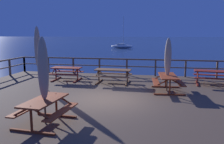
{
  "coord_description": "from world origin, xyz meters",
  "views": [
    {
      "loc": [
        2.02,
        -9.29,
        3.49
      ],
      "look_at": [
        0.0,
        0.92,
        1.8
      ],
      "focal_mm": 37.57,
      "sensor_mm": 36.0,
      "label": 1
    }
  ],
  "objects": [
    {
      "name": "patio_umbrella_tall_back_right",
      "position": [
        -1.27,
        -3.03,
        2.47
      ],
      "size": [
        0.32,
        0.32,
        2.63
      ],
      "color": "#4C3828",
      "rests_on": "wooden_deck"
    },
    {
      "name": "picnic_table_mid_centre",
      "position": [
        -3.23,
        3.49,
        1.35
      ],
      "size": [
        1.72,
        1.41,
        0.78
      ],
      "color": "maroon",
      "rests_on": "wooden_deck"
    },
    {
      "name": "sailboat_distant",
      "position": [
        -6.92,
        48.93,
        0.51
      ],
      "size": [
        6.23,
        3.32,
        7.72
      ],
      "color": "white",
      "rests_on": "ground"
    },
    {
      "name": "picnic_table_mid_left",
      "position": [
        2.5,
        1.91,
        1.36
      ],
      "size": [
        1.56,
        2.03,
        0.78
      ],
      "color": "#993819",
      "rests_on": "wooden_deck"
    },
    {
      "name": "railing_waterside_far",
      "position": [
        0.0,
        5.99,
        1.55
      ],
      "size": [
        15.07,
        0.1,
        1.09
      ],
      "color": "brown",
      "rests_on": "wooden_deck"
    },
    {
      "name": "patio_umbrella_short_mid",
      "position": [
        2.48,
        1.98,
        2.41
      ],
      "size": [
        0.32,
        0.32,
        2.53
      ],
      "color": "#4C3828",
      "rests_on": "wooden_deck"
    },
    {
      "name": "patio_umbrella_short_back",
      "position": [
        -4.22,
        2.06,
        2.77
      ],
      "size": [
        0.32,
        0.32,
        3.1
      ],
      "color": "#4C3828",
      "rests_on": "wooden_deck"
    },
    {
      "name": "ground_plane",
      "position": [
        0.0,
        0.0,
        0.0
      ],
      "size": [
        600.0,
        600.0,
        0.0
      ],
      "primitive_type": "plane",
      "color": "navy"
    },
    {
      "name": "picnic_table_mid_right",
      "position": [
        -0.41,
        3.27,
        1.36
      ],
      "size": [
        2.0,
        1.43,
        0.78
      ],
      "color": "brown",
      "rests_on": "wooden_deck"
    },
    {
      "name": "picnic_table_back_right",
      "position": [
        4.9,
        3.81,
        1.36
      ],
      "size": [
        2.0,
        1.58,
        0.78
      ],
      "color": "maroon",
      "rests_on": "wooden_deck"
    },
    {
      "name": "picnic_table_back_left",
      "position": [
        -1.27,
        -3.05,
        1.35
      ],
      "size": [
        1.53,
        1.84,
        0.78
      ],
      "color": "#993819",
      "rests_on": "wooden_deck"
    },
    {
      "name": "wooden_deck",
      "position": [
        0.0,
        0.0,
        0.4
      ],
      "size": [
        15.27,
        12.27,
        0.8
      ],
      "primitive_type": "cube",
      "color": "brown",
      "rests_on": "ground"
    }
  ]
}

